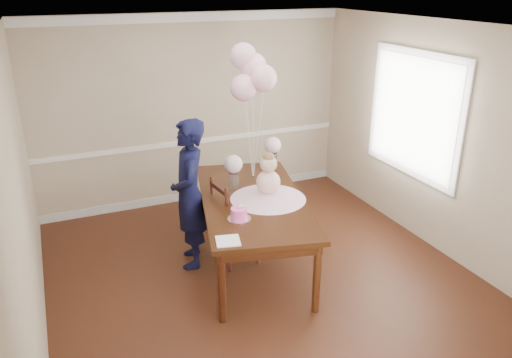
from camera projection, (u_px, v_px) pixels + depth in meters
name	position (u px, v px, depth m)	size (l,w,h in m)	color
floor	(266.00, 282.00, 5.50)	(4.50, 5.00, 0.00)	black
ceiling	(268.00, 28.00, 4.49)	(4.50, 5.00, 0.02)	white
wall_back	(194.00, 111.00, 7.12)	(4.50, 0.02, 2.70)	tan
wall_front	(447.00, 309.00, 2.86)	(4.50, 0.02, 2.70)	tan
wall_left	(22.00, 205.00, 4.16)	(0.02, 5.00, 2.70)	tan
wall_right	(442.00, 141.00, 5.82)	(0.02, 5.00, 2.70)	tan
chair_rail_trim	(196.00, 141.00, 7.28)	(4.50, 0.02, 0.07)	white
crown_molding	(190.00, 17.00, 6.63)	(4.50, 0.02, 0.12)	white
baseboard_trim	(198.00, 194.00, 7.59)	(4.50, 0.02, 0.12)	silver
window_frame	(414.00, 114.00, 6.16)	(0.02, 1.66, 1.56)	white
window_blinds	(413.00, 114.00, 6.15)	(0.01, 1.50, 1.40)	silver
dining_table_top	(252.00, 200.00, 5.58)	(1.11, 2.23, 0.06)	black
table_apron	(253.00, 207.00, 5.61)	(1.00, 2.11, 0.11)	black
table_leg_fl	(222.00, 287.00, 4.73)	(0.08, 0.08, 0.78)	black
table_leg_fr	(317.00, 278.00, 4.88)	(0.08, 0.08, 0.78)	black
table_leg_bl	(205.00, 200.00, 6.60)	(0.08, 0.08, 0.78)	black
table_leg_br	(274.00, 195.00, 6.75)	(0.08, 0.08, 0.78)	black
baby_skirt	(268.00, 194.00, 5.53)	(0.85, 0.85, 0.11)	#E9ABC3
baby_torso	(268.00, 182.00, 5.47)	(0.27, 0.27, 0.27)	#FFA1BF
baby_head	(268.00, 164.00, 5.39)	(0.19, 0.19, 0.19)	beige
baby_hair	(268.00, 158.00, 5.37)	(0.13, 0.13, 0.13)	brown
cake_platter	(239.00, 219.00, 5.08)	(0.24, 0.24, 0.01)	white
birthday_cake	(239.00, 213.00, 5.06)	(0.17, 0.17, 0.11)	#FF50B0
cake_flower_a	(239.00, 207.00, 5.03)	(0.03, 0.03, 0.03)	silver
cake_flower_b	(242.00, 206.00, 5.05)	(0.03, 0.03, 0.03)	white
rose_vase_near	(234.00, 180.00, 5.82)	(0.11, 0.11, 0.18)	silver
roses_near	(233.00, 164.00, 5.74)	(0.21, 0.21, 0.21)	beige
rose_vase_far	(273.00, 160.00, 6.47)	(0.11, 0.11, 0.18)	silver
roses_far	(273.00, 145.00, 6.40)	(0.21, 0.21, 0.21)	white
napkin	(228.00, 241.00, 4.64)	(0.22, 0.22, 0.01)	white
balloon_weight	(253.00, 176.00, 6.15)	(0.04, 0.04, 0.02)	silver
balloon_a	(243.00, 88.00, 5.72)	(0.31, 0.31, 0.31)	#FFB4C8
balloon_b	(263.00, 78.00, 5.66)	(0.31, 0.31, 0.31)	#FFB4C4
balloon_c	(253.00, 66.00, 5.75)	(0.31, 0.31, 0.31)	#FFB4D6
balloon_d	(243.00, 56.00, 5.72)	(0.31, 0.31, 0.31)	#EFA9BB
balloon_ribbon_a	(249.00, 140.00, 5.96)	(0.00, 0.00, 0.93)	white
balloon_ribbon_b	(258.00, 136.00, 5.93)	(0.00, 0.00, 1.05)	white
balloon_ribbon_c	(253.00, 130.00, 5.98)	(0.00, 0.00, 1.16)	white
balloon_ribbon_d	(249.00, 125.00, 5.96)	(0.00, 0.00, 1.27)	white
dining_chair_seat	(236.00, 225.00, 5.76)	(0.45, 0.45, 0.05)	#3E1810
chair_leg_fl	(230.00, 254.00, 5.62)	(0.04, 0.04, 0.44)	#38120F
chair_leg_fr	(258.00, 246.00, 5.79)	(0.04, 0.04, 0.44)	#331C0E
chair_leg_bl	(215.00, 241.00, 5.92)	(0.04, 0.04, 0.44)	#331A0E
chair_leg_br	(243.00, 233.00, 6.09)	(0.04, 0.04, 0.44)	#3E2211
chair_back_post_l	(227.00, 212.00, 5.41)	(0.04, 0.04, 0.57)	#38160F
chair_back_post_r	(212.00, 200.00, 5.71)	(0.04, 0.04, 0.57)	#3D1910
chair_slat_low	(220.00, 216.00, 5.60)	(0.03, 0.41, 0.05)	#3C1910
chair_slat_mid	(219.00, 202.00, 5.54)	(0.03, 0.41, 0.05)	#37120F
chair_slat_top	(219.00, 189.00, 5.48)	(0.03, 0.41, 0.05)	black
woman	(190.00, 194.00, 5.58)	(0.63, 0.42, 1.73)	black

